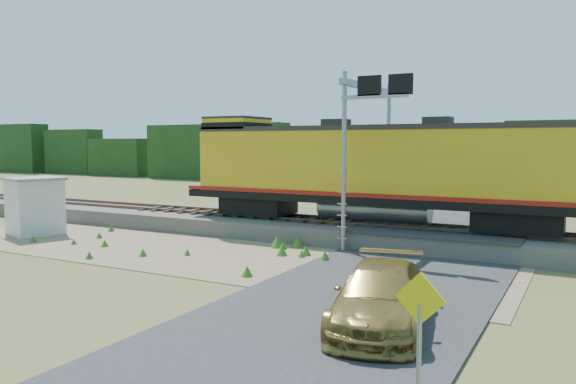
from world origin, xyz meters
The scene contains 12 objects.
ground centered at (0.00, 0.00, 0.00)m, with size 140.00×140.00×0.00m, color #475123.
ballast centered at (0.00, 6.00, 0.40)m, with size 70.00×5.00×0.80m, color slate.
rails centered at (0.00, 6.00, 0.88)m, with size 70.00×1.54×0.16m.
dirt_shoulder centered at (-2.00, 0.50, 0.01)m, with size 26.00×8.00×0.03m, color #8C7754.
road centered at (7.00, 0.74, 0.09)m, with size 7.00×66.00×0.86m.
tree_line_north centered at (0.00, 38.00, 3.07)m, with size 130.00×3.00×6.50m.
weed_clumps centered at (-3.50, 0.10, 0.00)m, with size 15.00×6.20×0.56m, color #356B1E, non-canonical shape.
locomotive centered at (3.74, 6.00, 3.34)m, with size 18.72×2.86×4.83m.
shed centered at (-11.26, 0.11, 1.42)m, with size 2.98×2.98×2.81m.
signal_gantry centered at (4.12, 5.33, 5.50)m, with size 2.92×6.20×7.35m.
road_sign centered at (10.32, -9.33, 1.56)m, with size 0.85×0.15×2.47m.
car centered at (8.21, -5.07, 0.75)m, with size 2.11×5.20×1.51m, color olive.
Camera 1 is at (12.62, -17.91, 4.48)m, focal length 35.00 mm.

